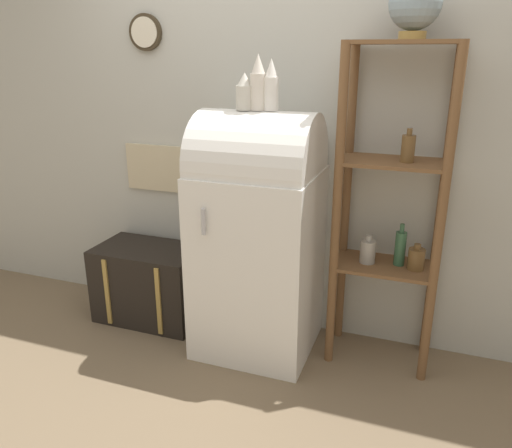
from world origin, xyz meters
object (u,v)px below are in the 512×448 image
Objects in this scene: suitcase_trunk at (150,283)px; vase_center at (259,84)px; refrigerator at (258,231)px; vase_right at (271,87)px; globe at (415,4)px; vase_left at (245,93)px.

vase_center reaches higher than suitcase_trunk.
vase_right reaches higher than refrigerator.
refrigerator is 0.83m from vase_right.
vase_left is at bearing -170.52° from globe.
refrigerator is 1.45m from globe.
vase_left is (-0.84, -0.14, -0.43)m from globe.
vase_right is (0.89, -0.06, 1.33)m from suitcase_trunk.
vase_right is at bearing 3.77° from refrigerator.
suitcase_trunk is at bearing -177.67° from globe.
globe is 1.50× the size of vase_left.
suitcase_trunk is 2.39× the size of globe.
globe reaches higher than vase_left.
refrigerator is at bearing 8.83° from vase_left.
vase_center is at bearing 32.62° from refrigerator.
suitcase_trunk is 3.58× the size of vase_left.
globe is at bearing 2.33° from suitcase_trunk.
vase_center reaches higher than vase_right.
vase_center reaches higher than vase_left.
refrigerator is 0.96m from suitcase_trunk.
vase_right is at bearing 6.32° from vase_left.
refrigerator is 5.44× the size of vase_right.
vase_right is at bearing 2.56° from vase_center.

